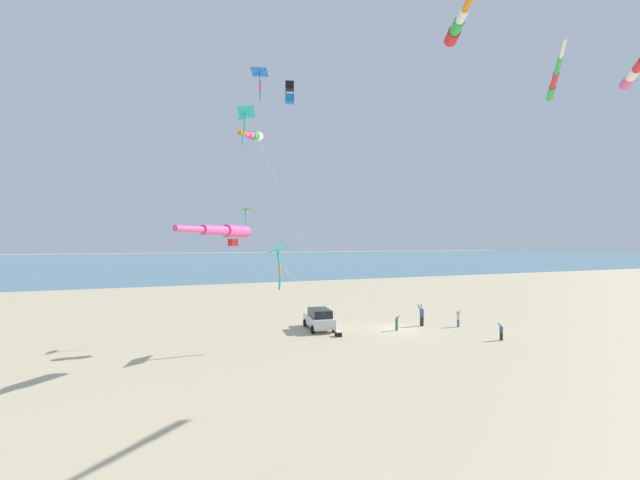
% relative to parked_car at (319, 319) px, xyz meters
% --- Properties ---
extents(ground_plane, '(600.00, 600.00, 0.00)m').
position_rel_parked_car_xyz_m(ground_plane, '(2.16, 6.66, -0.95)').
color(ground_plane, '#C6B58C').
extents(ocean_water_strip, '(240.00, 600.00, 0.01)m').
position_rel_parked_car_xyz_m(ocean_water_strip, '(-162.84, 6.66, -0.95)').
color(ocean_water_strip, teal).
rests_on(ocean_water_strip, ground_plane).
extents(parked_car, '(4.48, 2.47, 1.85)m').
position_rel_parked_car_xyz_m(parked_car, '(0.00, 0.00, 0.00)').
color(parked_car, silver).
rests_on(parked_car, ground_plane).
extents(cooler_box, '(0.62, 0.42, 0.42)m').
position_rel_parked_car_xyz_m(cooler_box, '(3.03, 0.49, -0.74)').
color(cooler_box, black).
rests_on(cooler_box, ground_plane).
extents(person_adult_flyer, '(0.60, 0.48, 1.95)m').
position_rel_parked_car_xyz_m(person_adult_flyer, '(2.08, 9.36, 0.11)').
color(person_adult_flyer, '#232328').
rests_on(person_adult_flyer, ground_plane).
extents(person_child_green_jacket, '(0.48, 0.47, 1.34)m').
position_rel_parked_car_xyz_m(person_child_green_jacket, '(2.90, 6.15, -0.22)').
color(person_child_green_jacket, '#3D7F51').
rests_on(person_child_green_jacket, ground_plane).
extents(person_child_grey_jacket, '(0.49, 0.55, 1.56)m').
position_rel_parked_car_xyz_m(person_child_grey_jacket, '(3.64, 12.22, -0.10)').
color(person_child_grey_jacket, '#335199').
rests_on(person_child_grey_jacket, ground_plane).
extents(person_bystander_far, '(0.47, 0.49, 1.36)m').
position_rel_parked_car_xyz_m(person_bystander_far, '(8.92, 11.87, -0.21)').
color(person_bystander_far, '#232328').
rests_on(person_bystander_far, ground_plane).
extents(kite_delta_purple_drifting, '(1.70, 6.98, 20.78)m').
position_rel_parked_car_xyz_m(kite_delta_purple_drifting, '(3.41, -6.18, 19.49)').
color(kite_delta_purple_drifting, blue).
rests_on(kite_delta_purple_drifting, ground_plane).
extents(kite_delta_yellow_midlevel, '(2.90, 8.11, 10.66)m').
position_rel_parked_car_xyz_m(kite_delta_yellow_midlevel, '(0.01, -6.52, 9.45)').
color(kite_delta_yellow_midlevel, green).
rests_on(kite_delta_yellow_midlevel, ground_plane).
extents(kite_windsock_black_fish_shape, '(12.43, 2.76, 21.75)m').
position_rel_parked_car_xyz_m(kite_windsock_black_fish_shape, '(12.64, 4.39, 20.39)').
color(kite_windsock_black_fish_shape, red).
rests_on(kite_windsock_black_fish_shape, ground_plane).
extents(kite_box_checkered_midright, '(7.07, 10.30, 17.93)m').
position_rel_parked_car_xyz_m(kite_box_checkered_midright, '(8.54, -5.38, 16.26)').
color(kite_box_checkered_midright, black).
rests_on(kite_box_checkered_midright, ground_plane).
extents(kite_windsock_teal_far_right, '(5.27, 14.10, 8.83)m').
position_rel_parked_car_xyz_m(kite_windsock_teal_far_right, '(7.40, -9.26, 7.47)').
color(kite_windsock_teal_far_right, '#EF4C93').
rests_on(kite_windsock_teal_far_right, ground_plane).
extents(kite_windsock_orange_high_right, '(5.31, 9.71, 16.85)m').
position_rel_parked_car_xyz_m(kite_windsock_orange_high_right, '(1.84, -6.36, 15.15)').
color(kite_windsock_orange_high_right, white).
rests_on(kite_windsock_orange_high_right, ground_plane).
extents(kite_delta_rainbow_low_near, '(8.58, 11.19, 16.29)m').
position_rel_parked_car_xyz_m(kite_delta_rainbow_low_near, '(7.79, -8.09, 14.85)').
color(kite_delta_rainbow_low_near, '#1EB7C6').
rests_on(kite_delta_rainbow_low_near, ground_plane).
extents(kite_delta_magenta_far_left, '(3.25, 5.32, 7.60)m').
position_rel_parked_car_xyz_m(kite_delta_magenta_far_left, '(4.51, -5.08, 6.20)').
color(kite_delta_magenta_far_left, '#1EB7C6').
rests_on(kite_delta_magenta_far_left, ground_plane).
extents(kite_windsock_blue_topmost, '(14.73, 12.48, 15.06)m').
position_rel_parked_car_xyz_m(kite_windsock_blue_topmost, '(22.61, 5.07, 13.86)').
color(kite_windsock_blue_topmost, '#EF4C93').
rests_on(kite_windsock_blue_topmost, ground_plane).
extents(kite_windsock_long_streamer_left, '(14.38, 9.11, 17.04)m').
position_rel_parked_car_xyz_m(kite_windsock_long_streamer_left, '(16.77, 7.74, 15.86)').
color(kite_windsock_long_streamer_left, green).
rests_on(kite_windsock_long_streamer_left, ground_plane).
extents(kite_box_red_high_left, '(1.81, 7.10, 8.81)m').
position_rel_parked_car_xyz_m(kite_box_red_high_left, '(2.24, -7.93, 7.16)').
color(kite_box_red_high_left, green).
rests_on(kite_box_red_high_left, ground_plane).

